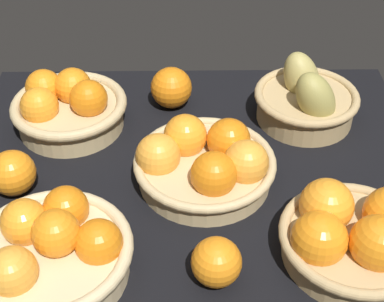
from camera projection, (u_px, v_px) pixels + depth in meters
market_tray at (193, 186)px, 99.91cm from camera, size 84.00×72.00×3.00cm
basket_center at (205, 162)px, 96.24cm from camera, size 24.38×24.38×10.10cm
basket_near_right at (67, 106)px, 108.18cm from camera, size 22.03×22.03×10.89cm
basket_far_left at (353, 235)px, 83.29cm from camera, size 22.46×22.46×10.51cm
basket_near_left_pears at (306, 100)px, 109.89cm from camera, size 20.25×20.25×13.87cm
basket_far_right at (52, 251)px, 80.82cm from camera, size 23.84×23.84×11.07cm
loose_orange_front_gap at (171, 88)px, 113.80cm from camera, size 8.31×8.31×8.31cm
loose_orange_back_gap at (216, 262)px, 80.21cm from camera, size 7.33×7.33×7.33cm
loose_orange_side_gap at (13, 173)px, 94.45cm from camera, size 7.78×7.78×7.78cm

